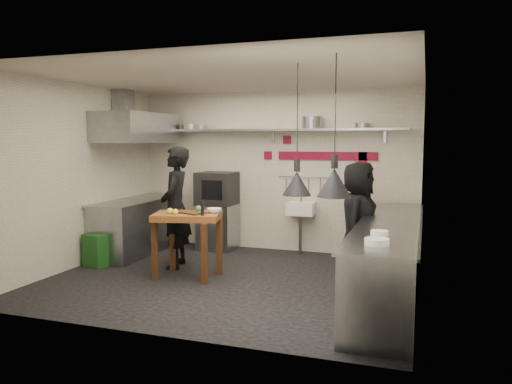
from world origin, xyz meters
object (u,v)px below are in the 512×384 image
(green_bin, at_px, (99,250))
(prep_table, at_px, (188,245))
(oven_stand, at_px, (218,227))
(chef_left, at_px, (176,207))
(combi_oven, at_px, (217,189))
(chef_right, at_px, (358,221))

(green_bin, relative_size, prep_table, 0.54)
(oven_stand, bearing_deg, prep_table, -78.49)
(green_bin, bearing_deg, chef_left, 14.66)
(prep_table, relative_size, chef_left, 0.50)
(combi_oven, distance_m, chef_right, 2.88)
(chef_left, bearing_deg, chef_right, 79.91)
(chef_right, bearing_deg, prep_table, 109.77)
(prep_table, relative_size, chef_right, 0.56)
(green_bin, distance_m, prep_table, 1.63)
(green_bin, distance_m, chef_right, 3.99)
(oven_stand, distance_m, green_bin, 2.13)
(prep_table, bearing_deg, oven_stand, 84.95)
(oven_stand, relative_size, chef_left, 0.43)
(combi_oven, relative_size, prep_table, 0.69)
(combi_oven, bearing_deg, chef_right, -21.92)
(combi_oven, height_order, prep_table, combi_oven)
(prep_table, height_order, chef_right, chef_right)
(oven_stand, xyz_separation_m, combi_oven, (-0.02, 0.01, 0.69))
(oven_stand, relative_size, green_bin, 1.60)
(oven_stand, relative_size, combi_oven, 1.26)
(oven_stand, bearing_deg, green_bin, -126.05)
(chef_right, bearing_deg, oven_stand, 69.69)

